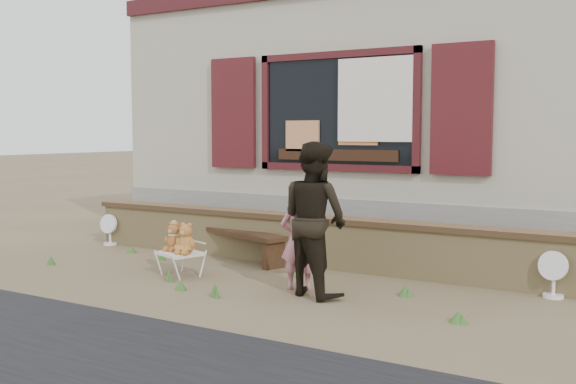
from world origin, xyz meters
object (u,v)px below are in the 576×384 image
Objects in this scene: teddy_bear_left at (174,236)px; adult at (315,219)px; teddy_bear_right at (186,238)px; child at (299,240)px; bench at (242,239)px; folding_chair at (180,254)px.

teddy_bear_left is 0.22× the size of adult.
child is at bearing 24.39° from teddy_bear_right.
bench is 2.22m from adult.
teddy_bear_right is at bearing -19.28° from child.
folding_chair is at bearing -21.35° from child.
adult is (1.79, -1.20, 0.53)m from bench.
bench is at bearing 110.35° from teddy_bear_right.
bench is 1.25m from teddy_bear_right.
adult reaches higher than teddy_bear_right.
folding_chair is 0.35× the size of adult.
bench is at bearing -60.89° from child.
teddy_bear_right is at bearing 21.17° from adult.
child is 0.67× the size of adult.
folding_chair is 0.53× the size of child.
folding_chair is at bearing -74.32° from bench.
adult is (1.74, 0.04, 0.34)m from teddy_bear_right.
folding_chair is at bearing 19.76° from adult.
bench is 4.50× the size of teddy_bear_left.
adult reaches higher than teddy_bear_left.
teddy_bear_left is at bearing -81.00° from bench.
teddy_bear_left is 0.94× the size of teddy_bear_right.
bench is at bearing 104.03° from folding_chair.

